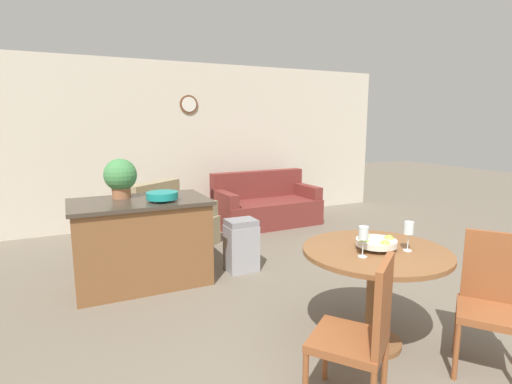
{
  "coord_description": "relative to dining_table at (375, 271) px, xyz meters",
  "views": [
    {
      "loc": [
        -1.76,
        -1.3,
        1.71
      ],
      "look_at": [
        0.06,
        2.52,
        0.97
      ],
      "focal_mm": 28.0,
      "sensor_mm": 36.0,
      "label": 1
    }
  ],
  "objects": [
    {
      "name": "wine_glass_left",
      "position": [
        -0.21,
        -0.09,
        0.34
      ],
      "size": [
        0.07,
        0.07,
        0.22
      ],
      "color": "silver",
      "rests_on": "dining_table"
    },
    {
      "name": "potted_plant",
      "position": [
        -1.55,
        2.22,
        0.55
      ],
      "size": [
        0.35,
        0.35,
        0.42
      ],
      "color": "#A36642",
      "rests_on": "kitchen_island"
    },
    {
      "name": "kitchen_island",
      "position": [
        -1.4,
        2.02,
        -0.14
      ],
      "size": [
        1.41,
        0.85,
        0.91
      ],
      "color": "brown",
      "rests_on": "ground_plane"
    },
    {
      "name": "armchair",
      "position": [
        -0.79,
        3.18,
        -0.3
      ],
      "size": [
        1.26,
        1.27,
        0.88
      ],
      "rotation": [
        0.0,
        0.0,
        0.64
      ],
      "color": "#998966",
      "rests_on": "ground_plane"
    },
    {
      "name": "teal_bowl",
      "position": [
        -1.19,
        1.85,
        0.37
      ],
      "size": [
        0.32,
        0.32,
        0.1
      ],
      "color": "teal",
      "rests_on": "kitchen_island"
    },
    {
      "name": "dining_chair_near_right",
      "position": [
        0.54,
        -0.57,
        -0.08
      ],
      "size": [
        0.59,
        0.59,
        0.96
      ],
      "rotation": [
        0.0,
        0.0,
        8.51
      ],
      "color": "brown",
      "rests_on": "ground_plane"
    },
    {
      "name": "fruit_bowl",
      "position": [
        -0.0,
        -0.0,
        0.23
      ],
      "size": [
        0.3,
        0.3,
        0.1
      ],
      "color": "silver",
      "rests_on": "dining_table"
    },
    {
      "name": "wine_glass_right",
      "position": [
        0.19,
        -0.13,
        0.34
      ],
      "size": [
        0.07,
        0.07,
        0.22
      ],
      "color": "silver",
      "rests_on": "dining_table"
    },
    {
      "name": "trash_bin",
      "position": [
        -0.29,
        1.89,
        -0.29
      ],
      "size": [
        0.35,
        0.29,
        0.61
      ],
      "color": "#9E9EA3",
      "rests_on": "ground_plane"
    },
    {
      "name": "dining_chair_near_left",
      "position": [
        -0.57,
        -0.54,
        -0.08
      ],
      "size": [
        0.59,
        0.59,
        0.96
      ],
      "rotation": [
        0.0,
        0.0,
        6.94
      ],
      "color": "brown",
      "rests_on": "ground_plane"
    },
    {
      "name": "wall_back",
      "position": [
        -0.29,
        4.49,
        0.75
      ],
      "size": [
        8.0,
        0.09,
        2.7
      ],
      "color": "beige",
      "rests_on": "ground_plane"
    },
    {
      "name": "dining_table",
      "position": [
        0.0,
        0.0,
        0.0
      ],
      "size": [
        1.1,
        1.1,
        0.77
      ],
      "color": "brown",
      "rests_on": "ground_plane"
    },
    {
      "name": "couch",
      "position": [
        0.94,
        3.7,
        -0.3
      ],
      "size": [
        1.75,
        0.93,
        0.88
      ],
      "rotation": [
        0.0,
        0.0,
        0.04
      ],
      "color": "maroon",
      "rests_on": "ground_plane"
    }
  ]
}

